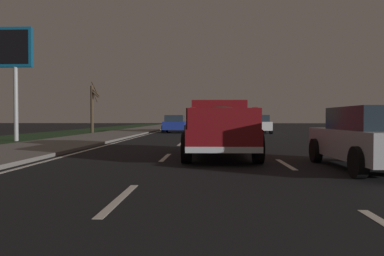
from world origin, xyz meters
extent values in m
plane|color=black|center=(27.00, 0.00, 0.00)|extent=(144.00, 144.00, 0.00)
cube|color=slate|center=(27.00, 7.45, 0.06)|extent=(108.00, 4.00, 0.12)
cube|color=#1E3819|center=(27.00, 12.45, 0.00)|extent=(108.00, 6.00, 0.01)
cube|color=silver|center=(10.35, -1.75, 0.00)|extent=(2.40, 0.14, 0.01)
cube|color=silver|center=(16.78, -1.75, 0.00)|extent=(2.40, 0.14, 0.01)
cube|color=silver|center=(23.66, -1.75, 0.00)|extent=(2.40, 0.14, 0.01)
cube|color=silver|center=(30.44, -1.75, 0.00)|extent=(2.40, 0.14, 0.01)
cube|color=silver|center=(36.73, -1.75, 0.00)|extent=(2.40, 0.14, 0.01)
cube|color=silver|center=(41.96, -1.75, 0.00)|extent=(2.40, 0.14, 0.01)
cube|color=silver|center=(47.93, -1.75, 0.00)|extent=(2.40, 0.14, 0.01)
cube|color=silver|center=(53.07, -1.75, 0.00)|extent=(2.40, 0.14, 0.01)
cube|color=silver|center=(59.91, -1.75, 0.00)|extent=(2.40, 0.14, 0.01)
cube|color=silver|center=(66.46, -1.75, 0.00)|extent=(2.40, 0.14, 0.01)
cube|color=silver|center=(72.77, -1.75, 0.00)|extent=(2.40, 0.14, 0.01)
cube|color=silver|center=(78.27, -1.75, 0.00)|extent=(2.40, 0.14, 0.01)
cube|color=silver|center=(5.74, 1.75, 0.00)|extent=(2.40, 0.14, 0.01)
cube|color=silver|center=(12.02, 1.75, 0.00)|extent=(2.40, 0.14, 0.01)
cube|color=silver|center=(18.40, 1.75, 0.00)|extent=(2.40, 0.14, 0.01)
cube|color=silver|center=(24.88, 1.75, 0.00)|extent=(2.40, 0.14, 0.01)
cube|color=silver|center=(31.08, 1.75, 0.00)|extent=(2.40, 0.14, 0.01)
cube|color=silver|center=(36.78, 1.75, 0.00)|extent=(2.40, 0.14, 0.01)
cube|color=silver|center=(42.52, 1.75, 0.00)|extent=(2.40, 0.14, 0.01)
cube|color=silver|center=(49.31, 1.75, 0.00)|extent=(2.40, 0.14, 0.01)
cube|color=silver|center=(55.61, 1.75, 0.00)|extent=(2.40, 0.14, 0.01)
cube|color=silver|center=(61.98, 1.75, 0.00)|extent=(2.40, 0.14, 0.01)
cube|color=silver|center=(68.68, 1.75, 0.00)|extent=(2.40, 0.14, 0.01)
cube|color=silver|center=(74.02, 1.75, 0.00)|extent=(2.40, 0.14, 0.01)
cube|color=silver|center=(80.02, 1.75, 0.00)|extent=(2.40, 0.14, 0.01)
cube|color=silver|center=(27.00, 5.15, 0.00)|extent=(108.00, 0.14, 0.01)
cube|color=maroon|center=(12.30, 0.00, 0.67)|extent=(5.43, 2.07, 0.60)
cube|color=maroon|center=(13.49, 0.02, 1.42)|extent=(2.18, 1.87, 0.90)
cube|color=#1E2833|center=(12.44, 0.00, 1.47)|extent=(0.06, 1.44, 0.50)
cube|color=maroon|center=(11.21, 0.93, 1.25)|extent=(3.02, 0.12, 0.56)
cube|color=maroon|center=(11.23, -0.95, 1.25)|extent=(3.02, 0.12, 0.56)
cube|color=maroon|center=(9.64, -0.04, 1.25)|extent=(0.11, 1.88, 0.56)
cube|color=silver|center=(9.64, -0.04, 0.45)|extent=(0.15, 2.00, 0.16)
cube|color=red|center=(9.64, 0.76, 1.45)|extent=(0.06, 0.14, 0.20)
cube|color=red|center=(9.66, -0.84, 1.45)|extent=(0.06, 0.14, 0.20)
ellipsoid|color=#193823|center=(11.22, -0.01, 1.29)|extent=(2.61, 1.55, 0.64)
sphere|color=silver|center=(11.72, 0.35, 1.15)|extent=(0.40, 0.40, 0.40)
sphere|color=beige|center=(10.63, -0.32, 1.13)|extent=(0.34, 0.34, 0.34)
cylinder|color=black|center=(14.07, 1.02, 0.42)|extent=(0.84, 0.28, 0.84)
cylinder|color=black|center=(14.10, -0.98, 0.42)|extent=(0.84, 0.28, 0.84)
cylinder|color=black|center=(10.51, 0.98, 0.42)|extent=(0.84, 0.28, 0.84)
cylinder|color=black|center=(10.53, -1.02, 0.42)|extent=(0.84, 0.28, 0.84)
cube|color=silver|center=(32.19, -3.75, 0.63)|extent=(4.44, 1.91, 0.70)
cube|color=#1E2833|center=(31.94, -3.75, 1.26)|extent=(2.50, 1.65, 0.56)
cylinder|color=black|center=(33.66, -2.81, 0.34)|extent=(0.68, 0.22, 0.68)
cylinder|color=black|center=(33.71, -4.61, 0.34)|extent=(0.68, 0.22, 0.68)
cylinder|color=black|center=(30.67, -2.88, 0.34)|extent=(0.68, 0.22, 0.68)
cylinder|color=black|center=(30.72, -4.68, 0.34)|extent=(0.68, 0.22, 0.68)
cube|color=red|center=(30.04, -3.80, 0.68)|extent=(0.12, 1.51, 0.10)
cube|color=navy|center=(33.35, 3.32, 0.63)|extent=(4.40, 1.81, 0.70)
cube|color=#1E2833|center=(33.10, 3.32, 1.26)|extent=(2.47, 1.59, 0.56)
cylinder|color=black|center=(34.84, 4.23, 0.34)|extent=(0.68, 0.22, 0.68)
cylinder|color=black|center=(34.85, 2.43, 0.34)|extent=(0.68, 0.22, 0.68)
cylinder|color=black|center=(31.85, 4.22, 0.34)|extent=(0.68, 0.22, 0.68)
cylinder|color=black|center=(31.86, 2.42, 0.34)|extent=(0.68, 0.22, 0.68)
cube|color=red|center=(31.20, 3.32, 0.68)|extent=(0.08, 1.51, 0.10)
cube|color=#B2B5BA|center=(9.41, -3.64, 0.63)|extent=(4.42, 1.86, 0.70)
cube|color=#1E2833|center=(9.16, -3.64, 1.26)|extent=(2.48, 1.62, 0.56)
cylinder|color=black|center=(10.90, -2.72, 0.34)|extent=(0.68, 0.22, 0.68)
cylinder|color=black|center=(10.92, -4.52, 0.34)|extent=(0.68, 0.22, 0.68)
cylinder|color=black|center=(7.91, -2.76, 0.34)|extent=(0.68, 0.22, 0.68)
cube|color=black|center=(34.93, 0.15, 0.63)|extent=(4.44, 1.91, 0.70)
cube|color=#1E2833|center=(34.68, 0.15, 1.26)|extent=(2.50, 1.65, 0.56)
cylinder|color=black|center=(36.40, 1.09, 0.34)|extent=(0.68, 0.22, 0.68)
cylinder|color=black|center=(36.45, -0.71, 0.34)|extent=(0.68, 0.22, 0.68)
cylinder|color=black|center=(33.41, 1.01, 0.34)|extent=(0.68, 0.22, 0.68)
cylinder|color=black|center=(33.45, -0.79, 0.34)|extent=(0.68, 0.22, 0.68)
cube|color=red|center=(32.78, 0.10, 0.68)|extent=(0.12, 1.51, 0.10)
cylinder|color=#99999E|center=(20.49, 11.05, 3.15)|extent=(0.24, 0.24, 6.30)
cube|color=navy|center=(20.49, 11.05, 5.20)|extent=(0.24, 1.90, 2.20)
cube|color=black|center=(20.36, 11.05, 5.20)|extent=(0.04, 1.60, 1.87)
cylinder|color=#423323|center=(32.91, 10.64, 2.06)|extent=(0.28, 0.28, 4.13)
cylinder|color=#423323|center=(33.55, 10.58, 3.98)|extent=(1.33, 0.23, 1.04)
cylinder|color=#423323|center=(32.74, 10.27, 3.54)|extent=(0.39, 0.83, 0.81)
cylinder|color=#423323|center=(33.26, 10.50, 3.29)|extent=(0.79, 0.40, 1.22)
cylinder|color=#423323|center=(32.68, 10.29, 3.37)|extent=(0.48, 0.80, 0.70)
camera|label=1|loc=(-0.10, 0.36, 1.26)|focal=35.47mm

